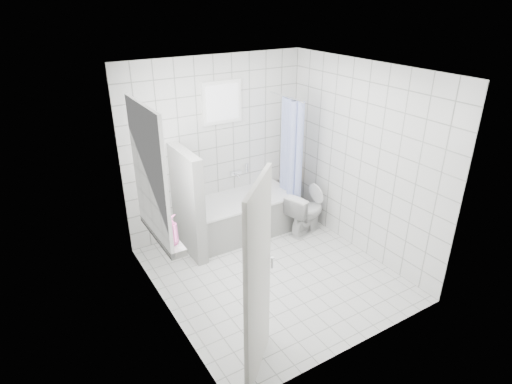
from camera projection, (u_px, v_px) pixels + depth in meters
ground at (272, 274)px, 5.60m from camera, size 3.00×3.00×0.00m
ceiling at (276, 70)px, 4.49m from camera, size 3.00×3.00×0.00m
wall_back at (217, 147)px, 6.20m from camera, size 2.80×0.02×2.60m
wall_front at (365, 240)px, 3.89m from camera, size 2.80×0.02×2.60m
wall_left at (160, 212)px, 4.38m from camera, size 0.02×3.00×2.60m
wall_right at (361, 161)px, 5.71m from camera, size 0.02×3.00×2.60m
window_left at (152, 174)px, 4.51m from camera, size 0.01×0.90×1.40m
window_back at (223, 103)px, 5.94m from camera, size 0.50×0.01×0.50m
window_sill at (162, 234)px, 4.84m from camera, size 0.18×1.02×0.08m
door at (258, 284)px, 3.79m from camera, size 0.60×0.58×2.00m
bathtub at (242, 216)px, 6.43m from camera, size 1.60×0.77×0.58m
partition_wall at (188, 203)px, 5.79m from camera, size 0.15×0.85×1.50m
tiled_ledge at (291, 194)px, 7.16m from camera, size 0.40×0.24×0.55m
toilet at (306, 212)px, 6.44m from camera, size 0.72×0.53×0.66m
curtain_rod at (286, 97)px, 6.03m from camera, size 0.02×0.80×0.02m
shower_curtain at (289, 159)px, 6.32m from camera, size 0.14×0.48×1.78m
tub_faucet at (236, 173)px, 6.50m from camera, size 0.18×0.06×0.06m
sill_bottles at (167, 227)px, 4.65m from camera, size 0.17×0.75×0.33m
ledge_bottles at (294, 172)px, 6.99m from camera, size 0.17×0.15×0.27m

